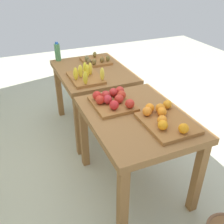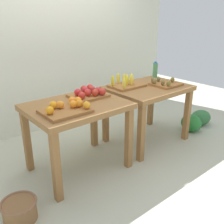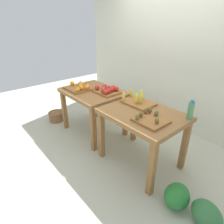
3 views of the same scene
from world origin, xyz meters
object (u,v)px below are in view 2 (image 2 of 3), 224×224
Objects in this scene: banana_crate at (126,84)px; wicker_basket at (19,210)px; water_bottle at (155,70)px; watermelon_pile at (196,120)px; display_table_right at (148,95)px; apple_bin at (89,93)px; orange_bin at (67,108)px; display_table_left at (77,114)px; kiwi_bin at (165,83)px.

banana_crate reaches higher than wicker_basket.
water_bottle is (0.72, 0.14, 0.07)m from banana_crate.
watermelon_pile is (1.16, -0.39, -0.71)m from banana_crate.
apple_bin reaches higher than display_table_right.
display_table_right is 2.29× the size of orange_bin.
watermelon_pile is at bearing -18.43° from banana_crate.
display_table_right is (1.12, 0.00, 0.00)m from display_table_left.
display_table_left and display_table_right have the same top height.
kiwi_bin is 1.00m from watermelon_pile.
kiwi_bin reaches higher than display_table_left.
water_bottle reaches higher than watermelon_pile.
banana_crate is at bearing 147.35° from display_table_right.
kiwi_bin is (1.32, -0.12, 0.15)m from display_table_left.
banana_crate reaches higher than kiwi_bin.
water_bottle is (1.59, 0.30, 0.23)m from display_table_left.
water_bottle reaches higher than wicker_basket.
wicker_basket is at bearing -165.08° from water_bottle.
banana_crate reaches higher than watermelon_pile.
watermelon_pile is (0.71, -0.11, -0.69)m from kiwi_bin.
display_table_right is 1.08m from watermelon_pile.
display_table_right is at bearing 10.11° from wicker_basket.
wicker_basket is at bearing -157.46° from display_table_left.
display_table_left is 0.90m from banana_crate.
apple_bin is 0.59× the size of watermelon_pile.
orange_bin is at bearing -149.69° from apple_bin.
banana_crate is 1.41× the size of wicker_basket.
display_table_right is 0.60m from water_bottle.
display_table_right is at bearing 166.12° from watermelon_pile.
orange_bin is at bearing 177.80° from watermelon_pile.
apple_bin is at bearing -172.38° from water_bottle.
watermelon_pile is at bearing -13.88° from display_table_right.
apple_bin is at bearing 172.33° from display_table_right.
apple_bin is 1.40m from wicker_basket.
display_table_left reaches higher than watermelon_pile.
banana_crate is 0.74m from water_bottle.
banana_crate reaches higher than display_table_left.
banana_crate is at bearing 4.08° from apple_bin.
banana_crate is (0.62, 0.04, -0.00)m from apple_bin.
orange_bin reaches higher than display_table_left.
kiwi_bin is 1.15× the size of wicker_basket.
display_table_right is 4.40× the size of water_bottle.
water_bottle is at bearing 13.75° from orange_bin.
orange_bin is 1.00m from wicker_basket.
kiwi_bin is at bearing -31.58° from banana_crate.
display_table_right is 0.27m from kiwi_bin.
wicker_basket is at bearing -163.32° from banana_crate.
apple_bin reaches higher than orange_bin.
banana_crate is 1.93m from wicker_basket.
banana_crate is (1.06, 0.30, 0.01)m from orange_bin.
apple_bin is 0.90× the size of banana_crate.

